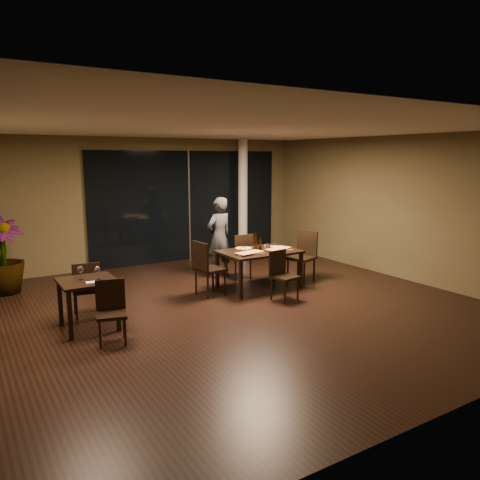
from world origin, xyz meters
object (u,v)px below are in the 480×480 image
chair_main_near (282,272)px  chair_main_right (304,253)px  bottle_c (255,241)px  potted_plant (2,256)px  bottle_a (256,243)px  chair_side_near (111,308)px  chair_main_far (241,254)px  main_table (259,254)px  side_table (88,288)px  chair_side_far (86,286)px  chair_main_left (206,266)px  bottle_b (260,244)px  diner (219,237)px

chair_main_near → chair_main_right: (1.18, 0.82, 0.08)m
chair_main_near → bottle_c: (0.06, 0.96, 0.42)m
potted_plant → bottle_a: 4.80m
chair_side_near → bottle_c: (3.26, 1.33, 0.43)m
chair_main_far → potted_plant: size_ratio=0.67×
chair_main_right → chair_side_near: 4.53m
main_table → chair_main_far: bearing=86.3°
side_table → chair_main_right: bearing=6.4°
side_table → chair_side_near: bearing=-77.9°
chair_side_far → main_table: bearing=-172.8°
side_table → chair_main_left: (2.28, 0.57, -0.05)m
chair_main_far → chair_side_far: chair_main_far is taller
chair_main_near → potted_plant: bearing=134.7°
potted_plant → bottle_a: potted_plant is taller
main_table → bottle_b: size_ratio=5.78×
bottle_a → chair_main_far: bearing=82.4°
main_table → bottle_b: 0.21m
chair_main_far → chair_main_near: bearing=86.1°
chair_main_right → bottle_c: bottle_c is taller
chair_side_near → bottle_b: bearing=34.7°
chair_main_far → bottle_b: size_ratio=3.74×
bottle_b → chair_side_near: bearing=-159.8°
chair_main_near → bottle_c: bottle_c is taller
main_table → chair_side_near: chair_side_near is taller
chair_main_right → chair_main_far: bearing=-144.7°
diner → side_table: bearing=15.8°
chair_side_far → diner: bearing=-151.5°
chair_main_far → chair_main_right: bearing=144.7°
side_table → bottle_b: bottle_b is taller
chair_main_far → bottle_a: (-0.10, -0.73, 0.35)m
diner → chair_main_left: bearing=38.9°
chair_main_far → bottle_b: bottle_b is taller
chair_side_far → chair_main_far: bearing=-160.0°
diner → bottle_a: diner is taller
chair_main_right → chair_main_near: bearing=-74.7°
chair_side_far → chair_side_near: size_ratio=1.05×
main_table → diner: (-0.22, 1.20, 0.18)m
chair_main_near → bottle_a: (0.00, 0.84, 0.40)m
chair_side_near → potted_plant: potted_plant is taller
potted_plant → bottle_b: potted_plant is taller
main_table → side_table: same height
chair_main_far → side_table: bearing=19.9°
main_table → diner: diner is taller
chair_main_left → bottle_a: 1.12m
chair_main_near → chair_side_far: 3.35m
main_table → bottle_a: bottle_a is taller
potted_plant → bottle_c: size_ratio=4.47×
chair_main_left → bottle_a: size_ratio=3.50×
potted_plant → chair_main_right: bearing=-22.3°
diner → potted_plant: diner is taller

